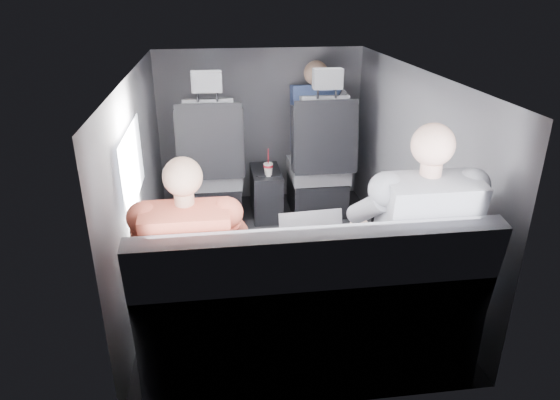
{
  "coord_description": "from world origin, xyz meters",
  "views": [
    {
      "loc": [
        -0.41,
        -3.05,
        1.83
      ],
      "look_at": [
        -0.01,
        -0.05,
        0.53
      ],
      "focal_mm": 32.0,
      "sensor_mm": 36.0,
      "label": 1
    }
  ],
  "objects": [
    {
      "name": "floor",
      "position": [
        0.0,
        0.0,
        0.0
      ],
      "size": [
        2.6,
        2.6,
        0.0
      ],
      "primitive_type": "plane",
      "color": "black",
      "rests_on": "ground"
    },
    {
      "name": "passenger_front_right",
      "position": [
        0.45,
        1.1,
        0.75
      ],
      "size": [
        0.41,
        0.41,
        0.84
      ],
      "color": "navy",
      "rests_on": "front_seat_right"
    },
    {
      "name": "ceiling",
      "position": [
        0.0,
        0.0,
        1.35
      ],
      "size": [
        2.6,
        2.6,
        0.0
      ],
      "primitive_type": "plane",
      "rotation": [
        3.14,
        0.0,
        0.0
      ],
      "color": "#B2B2AD",
      "rests_on": "panel_back"
    },
    {
      "name": "soda_cup",
      "position": [
        0.01,
        0.76,
        0.46
      ],
      "size": [
        0.08,
        0.08,
        0.23
      ],
      "color": "white",
      "rests_on": "center_console"
    },
    {
      "name": "laptop_white",
      "position": [
        -0.59,
        -0.8,
        0.63
      ],
      "size": [
        0.34,
        0.33,
        0.23
      ],
      "color": "white",
      "rests_on": "passenger_rear_left"
    },
    {
      "name": "front_seat_right",
      "position": [
        0.45,
        0.84,
        0.4
      ],
      "size": [
        0.52,
        0.58,
        1.26
      ],
      "color": "black",
      "rests_on": "floor"
    },
    {
      "name": "passenger_rear_left",
      "position": [
        -0.55,
        -0.97,
        0.61
      ],
      "size": [
        0.48,
        0.6,
        1.18
      ],
      "color": "#2E2E32",
      "rests_on": "rear_bench"
    },
    {
      "name": "panel_back",
      "position": [
        0.0,
        -1.3,
        0.68
      ],
      "size": [
        1.8,
        0.02,
        1.35
      ],
      "primitive_type": "cube",
      "color": "#56565B",
      "rests_on": "floor"
    },
    {
      "name": "center_console",
      "position": [
        0.0,
        0.88,
        0.2
      ],
      "size": [
        0.24,
        0.48,
        0.41
      ],
      "color": "black",
      "rests_on": "floor"
    },
    {
      "name": "laptop_black",
      "position": [
        0.5,
        -0.82,
        0.63
      ],
      "size": [
        0.36,
        0.34,
        0.24
      ],
      "color": "black",
      "rests_on": "passenger_rear_right"
    },
    {
      "name": "front_seat_left",
      "position": [
        -0.45,
        0.84,
        0.4
      ],
      "size": [
        0.52,
        0.58,
        1.26
      ],
      "color": "black",
      "rests_on": "floor"
    },
    {
      "name": "panel_right",
      "position": [
        0.9,
        0.0,
        0.68
      ],
      "size": [
        0.02,
        2.6,
        1.35
      ],
      "primitive_type": "cube",
      "color": "#56565B",
      "rests_on": "floor"
    },
    {
      "name": "seatbelt",
      "position": [
        0.45,
        0.67,
        0.8
      ],
      "size": [
        0.35,
        0.11,
        0.59
      ],
      "primitive_type": "cube",
      "rotation": [
        -0.14,
        0.49,
        0.0
      ],
      "color": "black",
      "rests_on": "front_seat_right"
    },
    {
      "name": "side_window",
      "position": [
        -0.88,
        -0.3,
        0.9
      ],
      "size": [
        0.02,
        0.75,
        0.42
      ],
      "primitive_type": "cube",
      "color": "white",
      "rests_on": "panel_left"
    },
    {
      "name": "panel_front",
      "position": [
        0.0,
        1.3,
        0.68
      ],
      "size": [
        1.8,
        0.02,
        1.35
      ],
      "primitive_type": "cube",
      "color": "#56565B",
      "rests_on": "floor"
    },
    {
      "name": "passenger_rear_right",
      "position": [
        0.53,
        -0.97,
        0.65
      ],
      "size": [
        0.55,
        0.66,
        1.29
      ],
      "color": "navy",
      "rests_on": "rear_bench"
    },
    {
      "name": "laptop_silver",
      "position": [
        0.04,
        -0.79,
        0.63
      ],
      "size": [
        0.33,
        0.3,
        0.23
      ],
      "color": "#B6B6BB",
      "rests_on": "rear_bench"
    },
    {
      "name": "panel_left",
      "position": [
        -0.9,
        0.0,
        0.68
      ],
      "size": [
        0.02,
        2.6,
        1.35
      ],
      "primitive_type": "cube",
      "color": "#56565B",
      "rests_on": "floor"
    },
    {
      "name": "rear_bench",
      "position": [
        0.0,
        -1.06,
        0.31
      ],
      "size": [
        1.6,
        0.57,
        0.92
      ],
      "color": "slate",
      "rests_on": "floor"
    }
  ]
}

